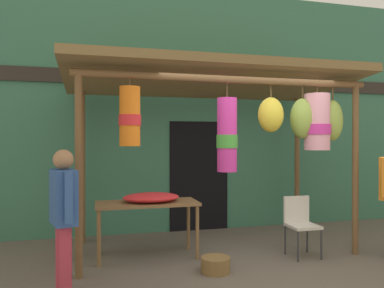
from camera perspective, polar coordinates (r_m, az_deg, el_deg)
The scene contains 8 objects.
ground_plane at distance 5.23m, azimuth 9.77°, elevation -17.89°, with size 30.00×30.00×0.00m, color #60564C.
shop_facade at distance 7.21m, azimuth 1.96°, elevation 5.01°, with size 12.47×0.29×4.43m.
market_stall_canopy at distance 5.73m, azimuth 5.04°, elevation 7.47°, with size 4.35×2.13×2.74m.
display_table at distance 5.49m, azimuth -6.74°, elevation -9.52°, with size 1.43×0.61×0.78m.
flower_heap_on_table at distance 5.46m, azimuth -5.96°, elevation -7.94°, with size 0.80×0.56×0.13m.
folding_chair at distance 5.77m, azimuth 15.87°, elevation -10.96°, with size 0.40×0.40×0.84m.
wicker_basket_by_table at distance 5.00m, azimuth 3.53°, elevation -17.59°, with size 0.37×0.37×0.19m, color brown.
shopper_by_bananas at distance 4.28m, azimuth -18.69°, elevation -9.42°, with size 0.32×0.57×1.56m.
Camera 1 is at (-2.05, -4.52, 1.65)m, focal length 35.61 mm.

